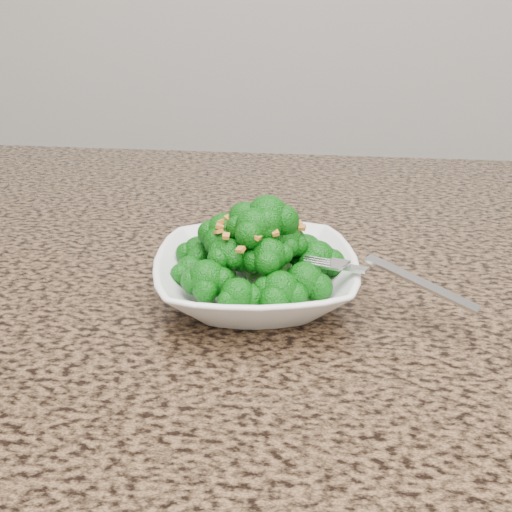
# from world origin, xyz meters

# --- Properties ---
(granite_counter) EXTENTS (1.64, 1.04, 0.03)m
(granite_counter) POSITION_xyz_m (0.00, 0.30, 0.89)
(granite_counter) COLOR brown
(granite_counter) RESTS_ON cabinet
(bowl) EXTENTS (0.23, 0.23, 0.05)m
(bowl) POSITION_xyz_m (-0.02, 0.28, 0.92)
(bowl) COLOR white
(bowl) RESTS_ON granite_counter
(broccoli_pile) EXTENTS (0.18, 0.18, 0.07)m
(broccoli_pile) POSITION_xyz_m (-0.02, 0.28, 0.98)
(broccoli_pile) COLOR #0A5E0A
(broccoli_pile) RESTS_ON bowl
(garlic_topping) EXTENTS (0.11, 0.11, 0.01)m
(garlic_topping) POSITION_xyz_m (-0.02, 0.28, 1.02)
(garlic_topping) COLOR #C98231
(garlic_topping) RESTS_ON broccoli_pile
(fork) EXTENTS (0.17, 0.11, 0.01)m
(fork) POSITION_xyz_m (0.08, 0.25, 0.96)
(fork) COLOR silver
(fork) RESTS_ON bowl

